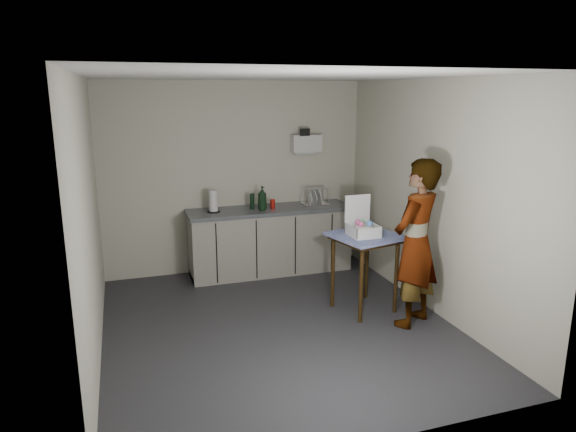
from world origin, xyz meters
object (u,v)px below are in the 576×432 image
object	(u,v)px
dark_bottle	(252,201)
paper_towel	(213,202)
side_table	(365,244)
standing_man	(416,244)
kitchen_counter	(270,242)
soda_can	(273,204)
bakery_box	(362,227)
soap_bottle	(262,198)
dish_rack	(315,201)

from	to	relation	value
dark_bottle	paper_towel	distance (m)	0.53
side_table	standing_man	distance (m)	0.61
standing_man	kitchen_counter	bearing A→B (deg)	-95.20
soda_can	bakery_box	size ratio (longest dim) A/B	0.29
soap_bottle	bakery_box	xyz separation A→B (m)	(0.74, -1.50, -0.08)
standing_man	dark_bottle	distance (m)	2.42
side_table	paper_towel	bearing A→B (deg)	118.95
soap_bottle	paper_towel	distance (m)	0.65
soda_can	dark_bottle	bearing A→B (deg)	169.87
dark_bottle	soap_bottle	bearing A→B (deg)	-39.01
paper_towel	bakery_box	size ratio (longest dim) A/B	0.68
soap_bottle	side_table	bearing A→B (deg)	-61.94
side_table	dark_bottle	world-z (taller)	dark_bottle
side_table	bakery_box	xyz separation A→B (m)	(-0.05, -0.01, 0.21)
dark_bottle	standing_man	bearing A→B (deg)	-59.01
side_table	bakery_box	bearing A→B (deg)	-176.70
side_table	dark_bottle	distance (m)	1.83
standing_man	paper_towel	distance (m)	2.72
kitchen_counter	soap_bottle	distance (m)	0.66
soda_can	dish_rack	xyz separation A→B (m)	(0.64, 0.06, -0.01)
side_table	soap_bottle	world-z (taller)	soap_bottle
side_table	bakery_box	world-z (taller)	bakery_box
kitchen_counter	soap_bottle	bearing A→B (deg)	-147.03
kitchen_counter	paper_towel	distance (m)	0.99
kitchen_counter	side_table	bearing A→B (deg)	-67.05
bakery_box	dark_bottle	bearing A→B (deg)	117.83
dish_rack	bakery_box	distance (m)	1.60
soap_bottle	dish_rack	xyz separation A→B (m)	(0.79, 0.10, -0.11)
dish_rack	standing_man	bearing A→B (deg)	-80.86
side_table	dish_rack	world-z (taller)	dish_rack
standing_man	dish_rack	bearing A→B (deg)	-111.96
dish_rack	kitchen_counter	bearing A→B (deg)	-178.26
kitchen_counter	soda_can	bearing A→B (deg)	-51.24
soda_can	dark_bottle	xyz separation A→B (m)	(-0.27, 0.05, 0.04)
side_table	dark_bottle	bearing A→B (deg)	106.39
side_table	paper_towel	world-z (taller)	paper_towel
dark_bottle	dish_rack	size ratio (longest dim) A/B	0.60
soda_can	paper_towel	xyz separation A→B (m)	(-0.80, 0.04, 0.08)
side_table	bakery_box	distance (m)	0.22
side_table	soda_can	size ratio (longest dim) A/B	7.05
dark_bottle	paper_towel	world-z (taller)	paper_towel
soda_can	dish_rack	distance (m)	0.64
kitchen_counter	dish_rack	bearing A→B (deg)	1.74
kitchen_counter	side_table	size ratio (longest dim) A/B	2.50
soda_can	dark_bottle	world-z (taller)	dark_bottle
standing_man	soda_can	xyz separation A→B (m)	(-0.97, 2.02, 0.07)
bakery_box	dish_rack	bearing A→B (deg)	87.65
kitchen_counter	side_table	world-z (taller)	kitchen_counter
standing_man	dish_rack	size ratio (longest dim) A/B	5.05
soap_bottle	kitchen_counter	bearing A→B (deg)	32.97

